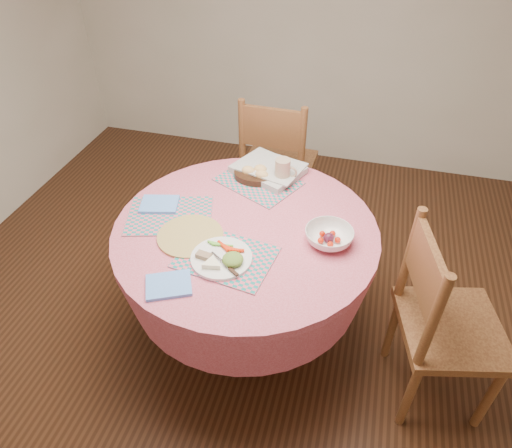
{
  "coord_description": "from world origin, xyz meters",
  "views": [
    {
      "loc": [
        0.47,
        -1.56,
        2.11
      ],
      "look_at": [
        0.05,
        0.0,
        0.78
      ],
      "focal_mm": 32.0,
      "sensor_mm": 36.0,
      "label": 1
    }
  ],
  "objects_px": {
    "chair_right": "(441,321)",
    "chair_back": "(277,162)",
    "dining_table": "(246,257)",
    "wicker_trivet": "(190,236)",
    "dinner_plate": "(223,258)",
    "latte_mug": "(283,171)",
    "bread_bowl": "(256,174)",
    "fruit_bowl": "(329,237)"
  },
  "relations": [
    {
      "from": "chair_right",
      "to": "fruit_bowl",
      "type": "xyz_separation_m",
      "value": [
        -0.54,
        0.12,
        0.27
      ]
    },
    {
      "from": "chair_back",
      "to": "dinner_plate",
      "type": "distance_m",
      "value": 1.24
    },
    {
      "from": "bread_bowl",
      "to": "chair_right",
      "type": "bearing_deg",
      "value": -28.25
    },
    {
      "from": "dining_table",
      "to": "fruit_bowl",
      "type": "height_order",
      "value": "fruit_bowl"
    },
    {
      "from": "dining_table",
      "to": "bread_bowl",
      "type": "xyz_separation_m",
      "value": [
        -0.06,
        0.4,
        0.23
      ]
    },
    {
      "from": "wicker_trivet",
      "to": "fruit_bowl",
      "type": "relative_size",
      "value": 1.3
    },
    {
      "from": "dining_table",
      "to": "wicker_trivet",
      "type": "xyz_separation_m",
      "value": [
        -0.22,
        -0.13,
        0.2
      ]
    },
    {
      "from": "chair_back",
      "to": "fruit_bowl",
      "type": "height_order",
      "value": "chair_back"
    },
    {
      "from": "dinner_plate",
      "to": "latte_mug",
      "type": "xyz_separation_m",
      "value": [
        0.12,
        0.65,
        0.05
      ]
    },
    {
      "from": "chair_right",
      "to": "chair_back",
      "type": "relative_size",
      "value": 1.0
    },
    {
      "from": "wicker_trivet",
      "to": "latte_mug",
      "type": "height_order",
      "value": "latte_mug"
    },
    {
      "from": "chair_back",
      "to": "dinner_plate",
      "type": "relative_size",
      "value": 3.76
    },
    {
      "from": "dining_table",
      "to": "fruit_bowl",
      "type": "xyz_separation_m",
      "value": [
        0.39,
        -0.01,
        0.23
      ]
    },
    {
      "from": "dining_table",
      "to": "bread_bowl",
      "type": "bearing_deg",
      "value": 98.42
    },
    {
      "from": "dinner_plate",
      "to": "bread_bowl",
      "type": "bearing_deg",
      "value": 92.5
    },
    {
      "from": "dining_table",
      "to": "chair_right",
      "type": "height_order",
      "value": "chair_right"
    },
    {
      "from": "bread_bowl",
      "to": "latte_mug",
      "type": "bearing_deg",
      "value": 1.42
    },
    {
      "from": "wicker_trivet",
      "to": "chair_back",
      "type": "bearing_deg",
      "value": 81.99
    },
    {
      "from": "dining_table",
      "to": "wicker_trivet",
      "type": "relative_size",
      "value": 4.13
    },
    {
      "from": "chair_back",
      "to": "wicker_trivet",
      "type": "height_order",
      "value": "chair_back"
    },
    {
      "from": "chair_right",
      "to": "wicker_trivet",
      "type": "relative_size",
      "value": 3.29
    },
    {
      "from": "chair_back",
      "to": "wicker_trivet",
      "type": "relative_size",
      "value": 3.3
    },
    {
      "from": "dining_table",
      "to": "fruit_bowl",
      "type": "relative_size",
      "value": 5.36
    },
    {
      "from": "chair_right",
      "to": "chair_back",
      "type": "distance_m",
      "value": 1.47
    },
    {
      "from": "fruit_bowl",
      "to": "dinner_plate",
      "type": "bearing_deg",
      "value": -150.17
    },
    {
      "from": "dining_table",
      "to": "dinner_plate",
      "type": "height_order",
      "value": "dinner_plate"
    },
    {
      "from": "latte_mug",
      "to": "fruit_bowl",
      "type": "height_order",
      "value": "latte_mug"
    },
    {
      "from": "chair_back",
      "to": "bread_bowl",
      "type": "bearing_deg",
      "value": 92.77
    },
    {
      "from": "bread_bowl",
      "to": "latte_mug",
      "type": "height_order",
      "value": "latte_mug"
    },
    {
      "from": "dining_table",
      "to": "chair_back",
      "type": "distance_m",
      "value": 0.97
    },
    {
      "from": "chair_right",
      "to": "bread_bowl",
      "type": "xyz_separation_m",
      "value": [
        -0.98,
        0.53,
        0.27
      ]
    },
    {
      "from": "chair_right",
      "to": "fruit_bowl",
      "type": "distance_m",
      "value": 0.61
    },
    {
      "from": "chair_right",
      "to": "chair_back",
      "type": "bearing_deg",
      "value": 28.86
    },
    {
      "from": "latte_mug",
      "to": "fruit_bowl",
      "type": "relative_size",
      "value": 0.58
    },
    {
      "from": "chair_right",
      "to": "dinner_plate",
      "type": "distance_m",
      "value": 0.99
    },
    {
      "from": "dinner_plate",
      "to": "fruit_bowl",
      "type": "distance_m",
      "value": 0.48
    },
    {
      "from": "chair_back",
      "to": "dinner_plate",
      "type": "xyz_separation_m",
      "value": [
        0.04,
        -1.21,
        0.25
      ]
    },
    {
      "from": "fruit_bowl",
      "to": "dining_table",
      "type": "bearing_deg",
      "value": 179.22
    },
    {
      "from": "bread_bowl",
      "to": "fruit_bowl",
      "type": "height_order",
      "value": "bread_bowl"
    },
    {
      "from": "chair_back",
      "to": "latte_mug",
      "type": "distance_m",
      "value": 0.66
    },
    {
      "from": "chair_right",
      "to": "wicker_trivet",
      "type": "distance_m",
      "value": 1.17
    },
    {
      "from": "dining_table",
      "to": "chair_right",
      "type": "xyz_separation_m",
      "value": [
        0.92,
        -0.13,
        -0.04
      ]
    }
  ]
}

